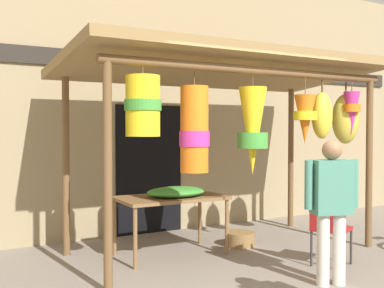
{
  "coord_description": "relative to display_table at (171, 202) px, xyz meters",
  "views": [
    {
      "loc": [
        -3.31,
        -4.17,
        1.61
      ],
      "look_at": [
        -0.28,
        1.22,
        1.43
      ],
      "focal_mm": 43.99,
      "sensor_mm": 36.0,
      "label": 1
    }
  ],
  "objects": [
    {
      "name": "ground_plane",
      "position": [
        0.6,
        -1.2,
        -0.69
      ],
      "size": [
        30.0,
        30.0,
        0.0
      ],
      "primitive_type": "plane",
      "color": "gray"
    },
    {
      "name": "shop_facade",
      "position": [
        0.6,
        1.47,
        1.44
      ],
      "size": [
        11.22,
        0.29,
        4.26
      ],
      "color": "#9E8966",
      "rests_on": "ground_plane"
    },
    {
      "name": "wicker_basket_by_table",
      "position": [
        1.06,
        -0.03,
        -0.59
      ],
      "size": [
        0.41,
        0.41,
        0.19
      ],
      "primitive_type": "cylinder",
      "color": "olive",
      "rests_on": "ground_plane"
    },
    {
      "name": "vendor_in_orange",
      "position": [
        0.93,
        -1.86,
        0.19
      ],
      "size": [
        0.57,
        0.33,
        1.51
      ],
      "color": "silver",
      "rests_on": "ground_plane"
    },
    {
      "name": "market_stall_canopy",
      "position": [
        0.71,
        -0.38,
        1.46
      ],
      "size": [
        4.25,
        2.1,
        2.59
      ],
      "color": "brown",
      "rests_on": "ground_plane"
    },
    {
      "name": "display_table",
      "position": [
        0.0,
        0.0,
        0.0
      ],
      "size": [
        1.37,
        0.8,
        0.76
      ],
      "color": "brown",
      "rests_on": "ground_plane"
    },
    {
      "name": "flower_heap_on_table",
      "position": [
        0.06,
        -0.08,
        0.14
      ],
      "size": [
        0.79,
        0.55,
        0.13
      ],
      "color": "green",
      "rests_on": "display_table"
    },
    {
      "name": "folding_chair",
      "position": [
        1.4,
        -1.37,
        -0.19
      ],
      "size": [
        0.53,
        0.53,
        0.84
      ],
      "color": "#AD1E1E",
      "rests_on": "ground_plane"
    }
  ]
}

